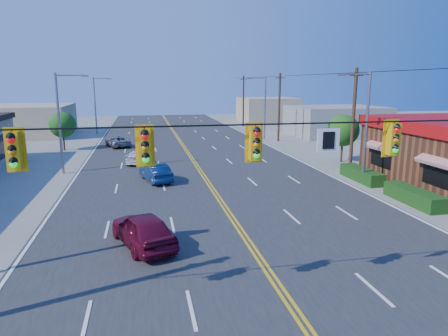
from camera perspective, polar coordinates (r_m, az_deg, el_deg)
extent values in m
plane|color=gray|center=(14.41, 8.94, -18.19)|extent=(160.00, 160.00, 0.00)
cube|color=#2D2D30|center=(32.73, -3.30, -0.64)|extent=(20.00, 120.00, 0.06)
cylinder|color=black|center=(12.53, 9.84, 6.26)|extent=(24.00, 0.05, 0.05)
cube|color=white|center=(13.07, 14.67, 3.85)|extent=(0.75, 0.04, 0.75)
cube|color=#D89E0C|center=(12.24, -27.82, 2.19)|extent=(0.55, 0.34, 1.25)
cube|color=#D89E0C|center=(11.75, -11.21, 3.00)|extent=(0.55, 0.34, 1.25)
cube|color=#D89E0C|center=(12.21, 4.49, 3.53)|extent=(0.55, 0.34, 1.25)
cube|color=#D89E0C|center=(14.24, 23.03, 3.83)|extent=(0.55, 0.34, 1.25)
cube|color=#194214|center=(29.34, 22.01, -2.17)|extent=(1.20, 9.00, 0.90)
cylinder|color=gray|center=(30.13, 19.66, 5.23)|extent=(0.20, 0.20, 8.00)
cylinder|color=gray|center=(29.41, 18.31, 12.61)|extent=(2.20, 0.12, 0.12)
cube|color=gray|center=(28.88, 16.37, 12.65)|extent=(0.50, 0.25, 0.15)
cylinder|color=gray|center=(52.09, 5.88, 8.48)|extent=(0.20, 0.20, 8.00)
cylinder|color=gray|center=(51.67, 4.78, 12.69)|extent=(2.20, 0.12, 0.12)
cube|color=gray|center=(51.37, 3.57, 12.65)|extent=(0.50, 0.25, 0.15)
cylinder|color=gray|center=(34.37, -22.46, 5.79)|extent=(0.20, 0.20, 8.00)
cylinder|color=gray|center=(34.03, -21.12, 12.26)|extent=(2.20, 0.12, 0.12)
cube|color=gray|center=(33.88, -19.24, 12.31)|extent=(0.50, 0.25, 0.15)
cylinder|color=gray|center=(60.04, -17.93, 8.43)|extent=(0.20, 0.20, 8.00)
cylinder|color=gray|center=(59.85, -17.10, 12.12)|extent=(2.20, 0.12, 0.12)
cube|color=gray|center=(59.76, -16.02, 12.14)|extent=(0.50, 0.25, 0.15)
cylinder|color=#47301E|center=(34.15, 17.97, 6.42)|extent=(0.28, 0.28, 8.40)
cylinder|color=#47301E|center=(50.56, 7.88, 8.55)|extent=(0.28, 0.28, 8.40)
cylinder|color=#47301E|center=(67.78, 2.78, 9.52)|extent=(0.28, 0.28, 8.40)
cylinder|color=#47301E|center=(38.64, 16.46, 2.39)|extent=(0.20, 0.20, 2.10)
sphere|color=#235B19|center=(38.39, 16.63, 5.17)|extent=(2.94, 2.94, 2.94)
cylinder|color=#47301E|center=(46.80, -21.91, 3.57)|extent=(0.20, 0.20, 2.00)
sphere|color=#235B19|center=(46.59, -22.08, 5.76)|extent=(2.80, 2.80, 2.80)
cube|color=gray|center=(58.27, 15.69, 6.50)|extent=(12.00, 10.00, 4.00)
cube|color=tan|center=(61.79, -26.17, 6.10)|extent=(11.00, 12.00, 4.20)
cube|color=tan|center=(77.45, 6.22, 8.30)|extent=(10.00, 10.00, 4.40)
imported|color=maroon|center=(18.37, -11.50, -8.76)|extent=(3.23, 4.87, 1.54)
imported|color=navy|center=(30.02, -9.76, -0.71)|extent=(2.46, 4.31, 1.34)
imported|color=white|center=(37.06, -12.33, 1.44)|extent=(2.19, 4.08, 1.12)
imported|color=gray|center=(47.29, -14.94, 3.66)|extent=(3.36, 4.93, 1.25)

